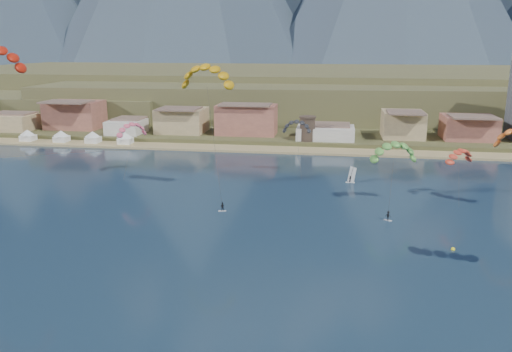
# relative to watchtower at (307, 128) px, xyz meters

# --- Properties ---
(ground) EXTENTS (2400.00, 2400.00, 0.00)m
(ground) POSITION_rel_watchtower_xyz_m (-5.00, -114.00, -6.37)
(ground) COLOR black
(ground) RESTS_ON ground
(beach) EXTENTS (2200.00, 12.00, 0.90)m
(beach) POSITION_rel_watchtower_xyz_m (-5.00, -8.00, -6.12)
(beach) COLOR tan
(beach) RESTS_ON ground
(land) EXTENTS (2200.00, 900.00, 4.00)m
(land) POSITION_rel_watchtower_xyz_m (-5.00, 446.00, -6.37)
(land) COLOR brown
(land) RESTS_ON ground
(foothills) EXTENTS (940.00, 210.00, 18.00)m
(foothills) POSITION_rel_watchtower_xyz_m (17.39, 118.47, 2.71)
(foothills) COLOR brown
(foothills) RESTS_ON ground
(town) EXTENTS (400.00, 24.00, 12.00)m
(town) POSITION_rel_watchtower_xyz_m (-45.00, 8.00, 1.63)
(town) COLOR silver
(town) RESTS_ON ground
(watchtower) EXTENTS (5.82, 5.82, 8.60)m
(watchtower) POSITION_rel_watchtower_xyz_m (0.00, 0.00, 0.00)
(watchtower) COLOR #47382D
(watchtower) RESTS_ON ground
(beach_tents) EXTENTS (43.40, 6.40, 5.00)m
(beach_tents) POSITION_rel_watchtower_xyz_m (-81.25, -8.00, -2.66)
(beach_tents) COLOR white
(beach_tents) RESTS_ON ground
(kitesurfer_yellow) EXTENTS (13.24, 14.57, 31.72)m
(kitesurfer_yellow) POSITION_rel_watchtower_xyz_m (-18.94, -63.45, 21.88)
(kitesurfer_yellow) COLOR silver
(kitesurfer_yellow) RESTS_ON ground
(kitesurfer_green) EXTENTS (11.35, 16.01, 16.98)m
(kitesurfer_green) POSITION_rel_watchtower_xyz_m (22.40, -62.98, 5.95)
(kitesurfer_green) COLOR silver
(kitesurfer_green) RESTS_ON ground
(distant_kite_pink) EXTENTS (8.26, 8.55, 16.10)m
(distant_kite_pink) POSITION_rel_watchtower_xyz_m (-44.23, -46.62, 6.60)
(distant_kite_pink) COLOR #262626
(distant_kite_pink) RESTS_ON ground
(distant_kite_dark) EXTENTS (8.03, 5.56, 16.59)m
(distant_kite_dark) POSITION_rel_watchtower_xyz_m (-0.67, -39.39, 7.32)
(distant_kite_dark) COLOR #262626
(distant_kite_dark) RESTS_ON ground
(distant_kite_red) EXTENTS (7.83, 7.60, 13.71)m
(distant_kite_red) POSITION_rel_watchtower_xyz_m (37.52, -56.68, 4.15)
(distant_kite_red) COLOR #262626
(distant_kite_red) RESTS_ON ground
(windsurfer) EXTENTS (2.30, 2.50, 4.05)m
(windsurfer) POSITION_rel_watchtower_xyz_m (13.99, -46.32, -5.08)
(windsurfer) COLOR silver
(windsurfer) RESTS_ON ground
(buoy) EXTENTS (0.71, 0.71, 0.71)m
(buoy) POSITION_rel_watchtower_xyz_m (30.48, -88.87, -6.25)
(buoy) COLOR yellow
(buoy) RESTS_ON ground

